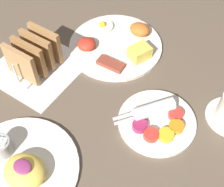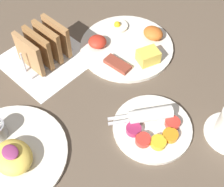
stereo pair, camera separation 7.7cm
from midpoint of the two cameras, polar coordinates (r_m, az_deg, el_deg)
The scene contains 6 objects.
ground_plane at distance 0.80m, azimuth -3.05°, elevation -1.05°, with size 3.00×3.00×0.00m, color brown.
napkin_flat at distance 0.89m, azimuth -9.48°, elevation 6.05°, with size 0.22×0.22×0.00m.
plate_breakfast at distance 0.91m, azimuth 5.36°, elevation 8.63°, with size 0.27×0.27×0.05m.
plate_condiments at distance 0.75m, azimuth 10.32°, elevation -6.09°, with size 0.19×0.19×0.04m.
plate_foreground at distance 0.72m, azimuth -15.46°, elevation -10.71°, with size 0.26×0.26×0.06m.
toast_rack at distance 0.86m, azimuth -9.92°, elevation 8.35°, with size 0.10×0.15×0.10m.
Camera 2 is at (0.38, -0.29, 0.64)m, focal length 50.00 mm.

